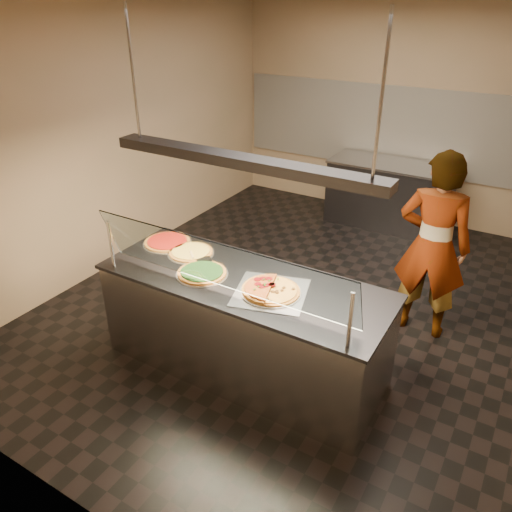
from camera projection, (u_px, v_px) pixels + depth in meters
The scene contains 19 objects.
ground at pixel (305, 304), 5.54m from camera, with size 5.00×6.00×0.02m, color black.
wall_back at pixel (402, 115), 7.11m from camera, with size 5.00×0.02×3.00m, color tan.
wall_front at pixel (60, 337), 2.55m from camera, with size 5.00×0.02×3.00m, color tan.
wall_left at pixel (122, 139), 5.97m from camera, with size 0.02×6.00×3.00m, color tan.
tile_band at pixel (400, 130), 7.18m from camera, with size 4.90×0.02×1.20m, color silver.
serving_counter at pixel (244, 325), 4.39m from camera, with size 2.51×0.94×0.93m.
sneeze_guard at pixel (219, 266), 3.77m from camera, with size 2.27×0.18×0.54m.
perforated_tray at pixel (271, 292), 3.99m from camera, with size 0.70×0.70×0.01m.
half_pizza_pepperoni at pixel (259, 285), 4.03m from camera, with size 0.35×0.51×0.05m.
half_pizza_sausage at pixel (283, 294), 3.92m from camera, with size 0.35×0.51×0.04m.
pizza_spinach at pixel (202, 272), 4.24m from camera, with size 0.45×0.45×0.03m.
pizza_cheese at pixel (191, 252), 4.59m from camera, with size 0.43×0.43×0.03m.
pizza_tomato at pixel (168, 241), 4.77m from camera, with size 0.46×0.46×0.03m.
pizza_spatula at pixel (197, 257), 4.47m from camera, with size 0.29×0.17×0.02m.
prep_table at pixel (389, 194), 7.21m from camera, with size 1.73×0.74×0.93m.
worker at pixel (433, 247), 4.70m from camera, with size 0.68×0.45×1.87m, color #403B44.
heat_lamp_housing at pixel (242, 161), 3.69m from camera, with size 2.30×0.18×0.08m, color #2D2D31.
lamp_rod_left at pixel (133, 74), 3.89m from camera, with size 0.02×0.02×1.01m, color #B7B7BC.
lamp_rod_right at pixel (382, 99), 2.98m from camera, with size 0.02×0.02×1.01m, color #B7B7BC.
Camera 1 is at (1.92, -4.26, 3.06)m, focal length 35.00 mm.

